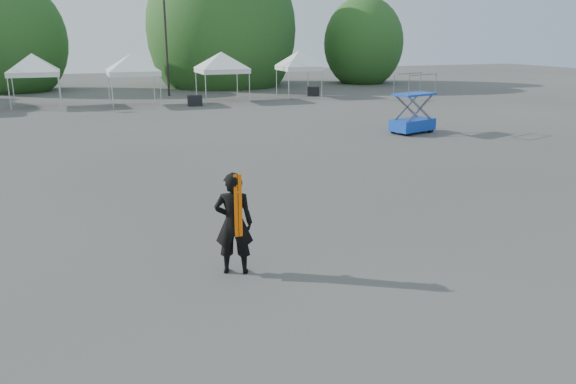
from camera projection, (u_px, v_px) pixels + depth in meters
name	position (u px, v px, depth m)	size (l,w,h in m)	color
ground	(272.00, 247.00, 12.41)	(120.00, 120.00, 0.00)	#474442
light_pole_east	(165.00, 19.00, 40.69)	(0.60, 0.25, 9.80)	black
tree_mid_w	(10.00, 41.00, 44.55)	(4.16, 4.16, 6.33)	#382314
tree_mid_e	(222.00, 30.00, 49.23)	(5.12, 5.12, 7.79)	#382314
tree_far_e	(363.00, 43.00, 52.22)	(3.84, 3.84, 5.84)	#382314
tent_d	(32.00, 58.00, 35.31)	(4.33, 4.33, 3.88)	silver
tent_e	(132.00, 57.00, 35.96)	(4.47, 4.47, 3.88)	silver
tent_f	(221.00, 56.00, 38.20)	(4.54, 4.54, 3.88)	silver
tent_g	(299.00, 54.00, 40.85)	(3.91, 3.91, 3.88)	silver
man	(234.00, 223.00, 10.82)	(0.86, 0.71, 2.04)	black
scissor_lift	(414.00, 104.00, 26.14)	(2.35, 1.63, 2.75)	#0C29A8
crate_mid	(195.00, 101.00, 36.35)	(0.87, 0.68, 0.68)	black
crate_east	(314.00, 91.00, 42.05)	(0.88, 0.69, 0.69)	black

